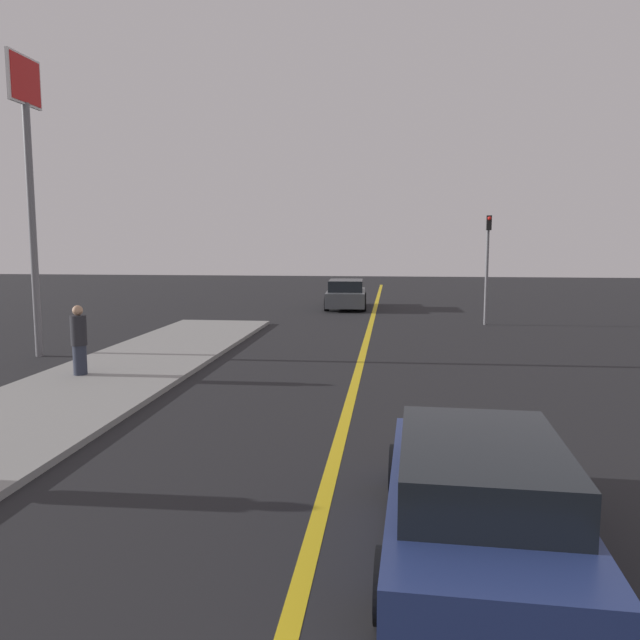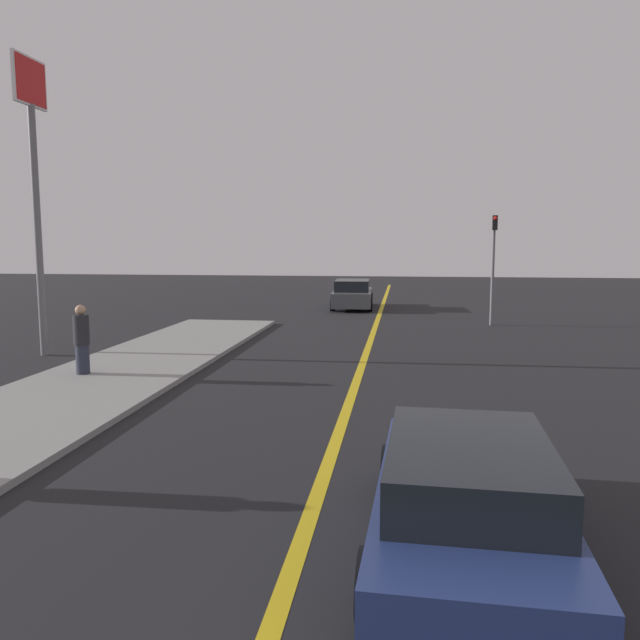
{
  "view_description": "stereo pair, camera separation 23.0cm",
  "coord_description": "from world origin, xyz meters",
  "px_view_note": "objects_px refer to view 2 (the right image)",
  "views": [
    {
      "loc": [
        0.81,
        0.69,
        3.17
      ],
      "look_at": [
        -0.68,
        13.48,
        1.57
      ],
      "focal_mm": 35.0,
      "sensor_mm": 36.0,
      "label": 1
    },
    {
      "loc": [
        1.03,
        0.72,
        3.17
      ],
      "look_at": [
        -0.68,
        13.48,
        1.57
      ],
      "focal_mm": 35.0,
      "sensor_mm": 36.0,
      "label": 2
    }
  ],
  "objects_px": {
    "car_ahead_center": "(352,295)",
    "traffic_light": "(493,259)",
    "pedestrian_far_standing": "(82,340)",
    "car_near_right_lane": "(466,498)",
    "roadside_sign": "(33,149)"
  },
  "relations": [
    {
      "from": "traffic_light",
      "to": "pedestrian_far_standing",
      "type": "bearing_deg",
      "value": -134.43
    },
    {
      "from": "car_near_right_lane",
      "to": "roadside_sign",
      "type": "xyz_separation_m",
      "value": [
        -10.71,
        10.03,
        5.08
      ]
    },
    {
      "from": "pedestrian_far_standing",
      "to": "roadside_sign",
      "type": "xyz_separation_m",
      "value": [
        -2.64,
        2.72,
        4.77
      ]
    },
    {
      "from": "car_ahead_center",
      "to": "roadside_sign",
      "type": "height_order",
      "value": "roadside_sign"
    },
    {
      "from": "car_ahead_center",
      "to": "traffic_light",
      "type": "xyz_separation_m",
      "value": [
        5.82,
        -5.6,
        1.89
      ]
    },
    {
      "from": "car_near_right_lane",
      "to": "car_ahead_center",
      "type": "bearing_deg",
      "value": 99.64
    },
    {
      "from": "car_near_right_lane",
      "to": "traffic_light",
      "type": "height_order",
      "value": "traffic_light"
    },
    {
      "from": "traffic_light",
      "to": "roadside_sign",
      "type": "bearing_deg",
      "value": -148.35
    },
    {
      "from": "car_near_right_lane",
      "to": "pedestrian_far_standing",
      "type": "xyz_separation_m",
      "value": [
        -8.07,
        7.31,
        0.32
      ]
    },
    {
      "from": "roadside_sign",
      "to": "car_near_right_lane",
      "type": "bearing_deg",
      "value": -43.13
    },
    {
      "from": "pedestrian_far_standing",
      "to": "traffic_light",
      "type": "relative_size",
      "value": 0.39
    },
    {
      "from": "car_near_right_lane",
      "to": "pedestrian_far_standing",
      "type": "distance_m",
      "value": 10.89
    },
    {
      "from": "car_near_right_lane",
      "to": "pedestrian_far_standing",
      "type": "bearing_deg",
      "value": 140.07
    },
    {
      "from": "pedestrian_far_standing",
      "to": "traffic_light",
      "type": "bearing_deg",
      "value": 45.57
    },
    {
      "from": "car_ahead_center",
      "to": "pedestrian_far_standing",
      "type": "relative_size",
      "value": 2.82
    }
  ]
}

